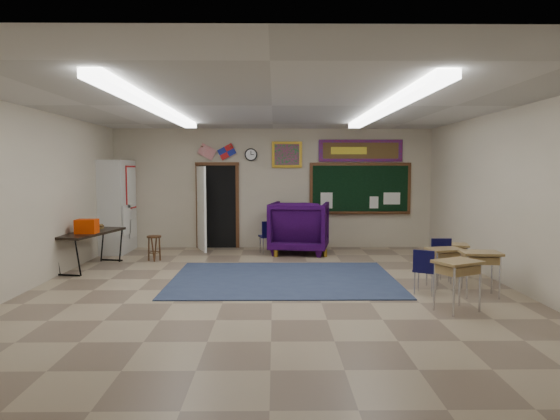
{
  "coord_description": "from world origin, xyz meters",
  "views": [
    {
      "loc": [
        0.04,
        -8.08,
        1.98
      ],
      "look_at": [
        0.15,
        1.5,
        1.2
      ],
      "focal_mm": 32.0,
      "sensor_mm": 36.0,
      "label": 1
    }
  ],
  "objects_px": {
    "wingback_armchair": "(299,227)",
    "student_desk_front_left": "(444,265)",
    "student_desk_front_right": "(453,259)",
    "wooden_stool": "(154,248)",
    "folding_table": "(91,248)"
  },
  "relations": [
    {
      "from": "wingback_armchair",
      "to": "student_desk_front_left",
      "type": "height_order",
      "value": "wingback_armchair"
    },
    {
      "from": "student_desk_front_left",
      "to": "student_desk_front_right",
      "type": "bearing_deg",
      "value": 48.97
    },
    {
      "from": "student_desk_front_left",
      "to": "wooden_stool",
      "type": "xyz_separation_m",
      "value": [
        -5.48,
        2.49,
        -0.09
      ]
    },
    {
      "from": "wingback_armchair",
      "to": "student_desk_front_right",
      "type": "relative_size",
      "value": 2.14
    },
    {
      "from": "wingback_armchair",
      "to": "student_desk_front_right",
      "type": "distance_m",
      "value": 3.87
    },
    {
      "from": "student_desk_front_left",
      "to": "wooden_stool",
      "type": "height_order",
      "value": "student_desk_front_left"
    },
    {
      "from": "wingback_armchair",
      "to": "student_desk_front_left",
      "type": "bearing_deg",
      "value": 133.13
    },
    {
      "from": "student_desk_front_right",
      "to": "folding_table",
      "type": "bearing_deg",
      "value": -175.62
    },
    {
      "from": "wingback_armchair",
      "to": "wooden_stool",
      "type": "relative_size",
      "value": 2.48
    },
    {
      "from": "wingback_armchair",
      "to": "wooden_stool",
      "type": "distance_m",
      "value": 3.37
    },
    {
      "from": "student_desk_front_left",
      "to": "student_desk_front_right",
      "type": "height_order",
      "value": "student_desk_front_left"
    },
    {
      "from": "student_desk_front_left",
      "to": "wooden_stool",
      "type": "relative_size",
      "value": 1.21
    },
    {
      "from": "student_desk_front_right",
      "to": "wooden_stool",
      "type": "distance_m",
      "value": 6.13
    },
    {
      "from": "wingback_armchair",
      "to": "folding_table",
      "type": "bearing_deg",
      "value": 32.6
    },
    {
      "from": "folding_table",
      "to": "wooden_stool",
      "type": "distance_m",
      "value": 1.34
    }
  ]
}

